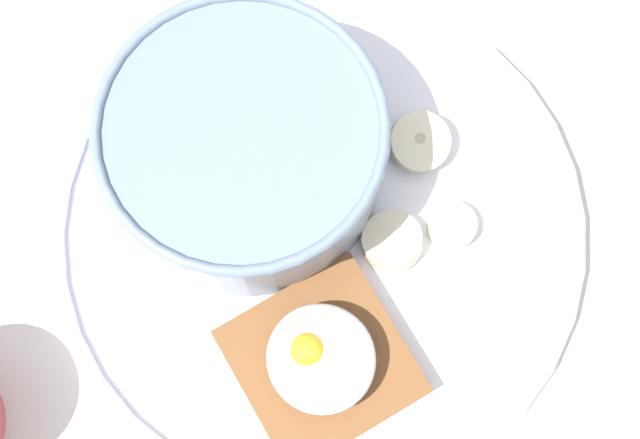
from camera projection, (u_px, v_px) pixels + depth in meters
ground_plane at (320, 236)px, 51.44cm from camera, size 120.00×120.00×2.00cm
plate at (320, 229)px, 49.69cm from camera, size 29.64×29.64×1.60cm
oatmeal_bowl at (246, 148)px, 46.78cm from camera, size 14.89×14.89×7.10cm
toast_slice at (321, 362)px, 46.94cm from camera, size 9.24×9.24×1.52cm
poached_egg at (320, 358)px, 44.87cm from camera, size 5.65×5.52×3.19cm
banana_slice_front at (452, 226)px, 48.93cm from camera, size 3.71×3.69×1.24cm
banana_slice_left at (419, 142)px, 49.74cm from camera, size 4.35×4.19×2.06cm
banana_slice_back at (392, 241)px, 48.60cm from camera, size 3.46×3.31×1.71cm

